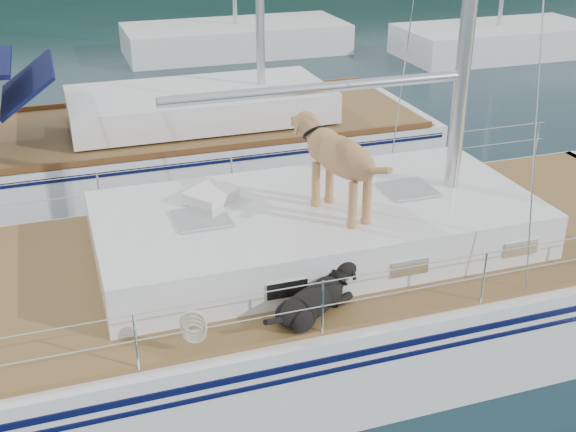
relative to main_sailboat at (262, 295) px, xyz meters
name	(u,v)px	position (x,y,z in m)	size (l,w,h in m)	color
ground	(256,342)	(-0.10, 0.01, -0.68)	(120.00, 120.00, 0.00)	black
main_sailboat	(262,295)	(0.00, 0.00, 0.00)	(12.00, 3.82, 14.01)	white
neighbor_sailboat	(146,152)	(-0.58, 5.71, -0.06)	(11.00, 3.50, 13.30)	white
bg_boat_center	(236,39)	(3.90, 16.01, -0.23)	(7.20, 3.00, 11.65)	white
bg_boat_east	(497,41)	(11.90, 13.01, -0.23)	(6.40, 3.00, 11.65)	white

